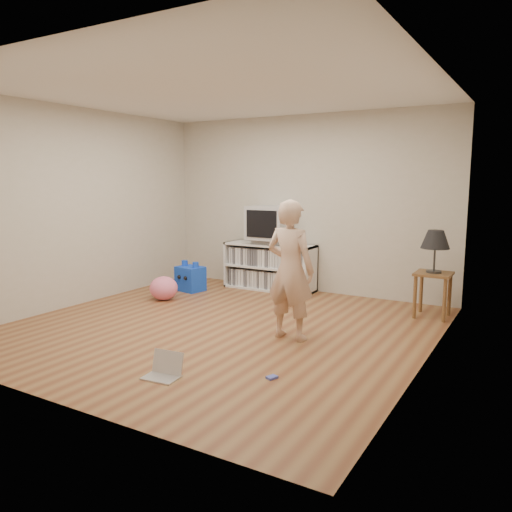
{
  "coord_description": "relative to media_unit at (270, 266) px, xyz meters",
  "views": [
    {
      "loc": [
        3.11,
        -4.55,
        1.67
      ],
      "look_at": [
        0.23,
        0.4,
        0.78
      ],
      "focal_mm": 35.0,
      "sensor_mm": 36.0,
      "label": 1
    }
  ],
  "objects": [
    {
      "name": "ground",
      "position": [
        0.47,
        -2.04,
        -0.35
      ],
      "size": [
        4.5,
        4.5,
        0.0
      ],
      "primitive_type": "plane",
      "color": "brown",
      "rests_on": "ground"
    },
    {
      "name": "walls",
      "position": [
        0.47,
        -2.04,
        0.95
      ],
      "size": [
        4.52,
        4.52,
        2.6
      ],
      "color": "beige",
      "rests_on": "ground"
    },
    {
      "name": "ceiling",
      "position": [
        0.47,
        -2.04,
        2.25
      ],
      "size": [
        4.5,
        4.5,
        0.01
      ],
      "primitive_type": "cube",
      "color": "white",
      "rests_on": "walls"
    },
    {
      "name": "media_unit",
      "position": [
        0.0,
        0.0,
        0.0
      ],
      "size": [
        1.4,
        0.45,
        0.7
      ],
      "color": "white",
      "rests_on": "ground"
    },
    {
      "name": "dvd_deck",
      "position": [
        0.0,
        -0.02,
        0.39
      ],
      "size": [
        0.45,
        0.35,
        0.07
      ],
      "primitive_type": "cube",
      "color": "gray",
      "rests_on": "media_unit"
    },
    {
      "name": "crt_tv",
      "position": [
        -0.0,
        -0.02,
        0.67
      ],
      "size": [
        0.6,
        0.53,
        0.5
      ],
      "color": "#B0B0B5",
      "rests_on": "dvd_deck"
    },
    {
      "name": "side_table",
      "position": [
        2.46,
        -0.39,
        0.07
      ],
      "size": [
        0.42,
        0.42,
        0.55
      ],
      "color": "brown",
      "rests_on": "ground"
    },
    {
      "name": "table_lamp",
      "position": [
        2.46,
        -0.39,
        0.59
      ],
      "size": [
        0.34,
        0.34,
        0.52
      ],
      "color": "#333333",
      "rests_on": "side_table"
    },
    {
      "name": "person",
      "position": [
        1.33,
        -2.01,
        0.38
      ],
      "size": [
        0.55,
        0.38,
        1.47
      ],
      "primitive_type": "imported",
      "rotation": [
        0.0,
        0.0,
        3.08
      ],
      "color": "beige",
      "rests_on": "ground"
    },
    {
      "name": "laptop",
      "position": [
        0.87,
        -3.48,
        -0.29
      ],
      "size": [
        0.32,
        0.27,
        0.21
      ],
      "rotation": [
        0.0,
        0.0,
        0.1
      ],
      "color": "silver",
      "rests_on": "ground"
    },
    {
      "name": "playing_cards",
      "position": [
        1.68,
        -3.06,
        -0.34
      ],
      "size": [
        0.09,
        0.11,
        0.02
      ],
      "primitive_type": "cube",
      "rotation": [
        0.0,
        0.0,
        -0.35
      ],
      "color": "#4A58C7",
      "rests_on": "ground"
    },
    {
      "name": "plush_blue",
      "position": [
        -0.98,
        -0.71,
        -0.16
      ],
      "size": [
        0.44,
        0.39,
        0.45
      ],
      "rotation": [
        0.0,
        0.0,
        -0.19
      ],
      "color": "blue",
      "rests_on": "ground"
    },
    {
      "name": "plush_pink",
      "position": [
        -0.95,
        -1.36,
        -0.19
      ],
      "size": [
        0.5,
        0.5,
        0.33
      ],
      "primitive_type": "ellipsoid",
      "rotation": [
        0.0,
        0.0,
        -0.38
      ],
      "color": "pink",
      "rests_on": "ground"
    }
  ]
}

